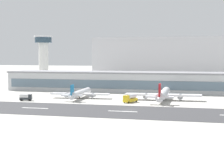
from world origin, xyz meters
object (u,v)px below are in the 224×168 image
object	(u,v)px
control_tower	(43,55)
distant_hotel_block	(170,59)
airliner_red_tail_gate_1	(163,94)
service_box_truck_0	(26,97)
terminal_building	(140,82)
service_fuel_truck_1	(130,98)
airliner_blue_tail_gate_0	(80,93)

from	to	relation	value
control_tower	distant_hotel_block	distance (m)	123.89
airliner_red_tail_gate_1	service_box_truck_0	bearing A→B (deg)	103.52
terminal_building	control_tower	xyz separation A→B (m)	(-84.61, 42.10, 16.78)
control_tower	service_box_truck_0	bearing A→B (deg)	-69.82
control_tower	service_box_truck_0	size ratio (longest dim) A/B	5.97
terminal_building	service_fuel_truck_1	world-z (taller)	terminal_building
airliner_red_tail_gate_1	service_box_truck_0	size ratio (longest dim) A/B	7.23
airliner_blue_tail_gate_0	service_fuel_truck_1	size ratio (longest dim) A/B	4.47
distant_hotel_block	airliner_red_tail_gate_1	xyz separation A→B (m)	(15.60, -172.23, -16.71)
airliner_blue_tail_gate_0	service_box_truck_0	xyz separation A→B (m)	(-22.49, -16.67, -0.83)
service_box_truck_0	control_tower	bearing A→B (deg)	97.84
control_tower	distant_hotel_block	world-z (taller)	distant_hotel_block
control_tower	service_fuel_truck_1	distance (m)	135.02
service_fuel_truck_1	airliner_red_tail_gate_1	bearing A→B (deg)	157.94
control_tower	distant_hotel_block	bearing A→B (deg)	44.40
control_tower	service_box_truck_0	xyz separation A→B (m)	(38.20, -103.94, -21.21)
airliner_red_tail_gate_1	service_fuel_truck_1	xyz separation A→B (m)	(-13.97, -12.76, -1.04)
airliner_blue_tail_gate_0	terminal_building	bearing A→B (deg)	-32.68
terminal_building	control_tower	world-z (taller)	control_tower
distant_hotel_block	airliner_blue_tail_gate_0	world-z (taller)	distant_hotel_block
distant_hotel_block	airliner_red_tail_gate_1	distance (m)	173.74
control_tower	airliner_blue_tail_gate_0	distance (m)	108.24
control_tower	airliner_red_tail_gate_1	distance (m)	136.21
airliner_blue_tail_gate_0	service_box_truck_0	size ratio (longest dim) A/B	6.16
distant_hotel_block	control_tower	bearing A→B (deg)	-135.60
airliner_blue_tail_gate_0	airliner_red_tail_gate_1	xyz separation A→B (m)	(43.40, 1.70, 0.45)
terminal_building	airliner_blue_tail_gate_0	size ratio (longest dim) A/B	4.34
terminal_building	distant_hotel_block	size ratio (longest dim) A/B	1.21
distant_hotel_block	airliner_blue_tail_gate_0	xyz separation A→B (m)	(-27.80, -173.92, -17.16)
terminal_building	service_box_truck_0	distance (m)	77.44
airliner_blue_tail_gate_0	service_fuel_truck_1	distance (m)	31.44
service_box_truck_0	airliner_blue_tail_gate_0	bearing A→B (deg)	24.21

